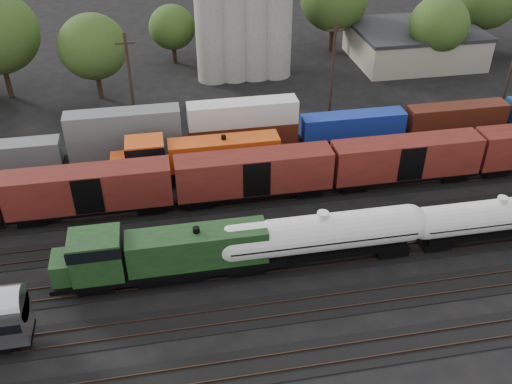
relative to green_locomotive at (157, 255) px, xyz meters
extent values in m
plane|color=black|center=(10.42, 5.00, -2.79)|extent=(600.00, 600.00, 0.00)
cube|color=black|center=(10.42, -10.00, -2.75)|extent=(180.00, 3.20, 0.08)
cube|color=#382319|center=(10.42, -10.72, -2.67)|extent=(180.00, 0.08, 0.16)
cube|color=#382319|center=(10.42, -9.28, -2.67)|extent=(180.00, 0.08, 0.16)
cube|color=black|center=(10.42, -5.00, -2.75)|extent=(180.00, 3.20, 0.08)
cube|color=#382319|center=(10.42, -5.72, -2.67)|extent=(180.00, 0.08, 0.16)
cube|color=#382319|center=(10.42, -4.28, -2.67)|extent=(180.00, 0.08, 0.16)
cube|color=black|center=(10.42, 0.00, -2.75)|extent=(180.00, 3.20, 0.08)
cube|color=#382319|center=(10.42, -0.72, -2.67)|extent=(180.00, 0.08, 0.16)
cube|color=#382319|center=(10.42, 0.72, -2.67)|extent=(180.00, 0.08, 0.16)
cube|color=black|center=(10.42, 5.00, -2.75)|extent=(180.00, 3.20, 0.08)
cube|color=#382319|center=(10.42, 4.28, -2.67)|extent=(180.00, 0.08, 0.16)
cube|color=#382319|center=(10.42, 5.72, -2.67)|extent=(180.00, 0.08, 0.16)
cube|color=black|center=(10.42, 10.00, -2.75)|extent=(180.00, 3.20, 0.08)
cube|color=#382319|center=(10.42, 9.28, -2.67)|extent=(180.00, 0.08, 0.16)
cube|color=#382319|center=(10.42, 10.72, -2.67)|extent=(180.00, 0.08, 0.16)
cube|color=black|center=(10.42, 15.00, -2.75)|extent=(180.00, 3.20, 0.08)
cube|color=#382319|center=(10.42, 14.28, -2.67)|extent=(180.00, 0.08, 0.16)
cube|color=#382319|center=(10.42, 15.72, -2.67)|extent=(180.00, 0.08, 0.16)
cube|color=black|center=(10.42, 20.00, -2.75)|extent=(180.00, 3.20, 0.08)
cube|color=#382319|center=(10.42, 19.28, -2.67)|extent=(180.00, 0.08, 0.16)
cube|color=#382319|center=(10.42, 20.72, -2.67)|extent=(180.00, 0.08, 0.16)
cube|color=black|center=(1.02, 0.00, -1.39)|extent=(18.59, 3.17, 0.44)
cube|color=black|center=(1.02, 0.00, -1.88)|extent=(5.47, 2.41, 0.87)
cube|color=#193817|center=(3.25, 0.00, 0.31)|extent=(11.15, 2.62, 2.95)
cube|color=#193817|center=(-4.55, 0.00, 0.64)|extent=(3.94, 3.17, 3.61)
cube|color=black|center=(-4.55, 0.00, 1.78)|extent=(4.05, 3.28, 0.98)
cube|color=#193817|center=(-7.16, 0.00, -0.18)|extent=(1.75, 2.62, 1.97)
cylinder|color=black|center=(3.25, 0.00, 1.95)|extent=(0.55, 0.55, 0.55)
cube|color=black|center=(-4.93, 0.00, -2.10)|extent=(2.84, 2.19, 0.77)
cube|color=black|center=(6.97, 0.00, -2.10)|extent=(2.84, 2.19, 0.77)
cylinder|color=silver|center=(13.51, 0.00, 0.28)|extent=(15.25, 3.14, 3.14)
sphere|color=silver|center=(5.88, 0.00, 0.28)|extent=(3.14, 3.14, 3.14)
sphere|color=silver|center=(21.13, 0.00, 0.28)|extent=(3.14, 3.14, 3.14)
cylinder|color=silver|center=(13.51, 0.00, 2.07)|extent=(0.97, 0.97, 0.54)
cube|color=black|center=(13.51, 0.00, 0.28)|extent=(15.60, 3.29, 0.09)
cube|color=black|center=(13.51, 0.00, -1.45)|extent=(14.73, 2.38, 0.54)
cube|color=black|center=(7.27, 0.00, -2.10)|extent=(2.82, 2.17, 0.76)
cube|color=black|center=(19.74, 0.00, -2.10)|extent=(2.82, 2.17, 0.76)
cylinder|color=silver|center=(29.46, 0.00, -0.02)|extent=(13.66, 2.81, 2.81)
sphere|color=silver|center=(22.63, 0.00, -0.02)|extent=(2.81, 2.81, 2.81)
cylinder|color=silver|center=(29.46, 0.00, 1.58)|extent=(0.87, 0.87, 0.49)
cube|color=black|center=(29.46, 0.00, -0.02)|extent=(13.97, 2.95, 0.08)
cube|color=black|center=(29.46, 0.00, -1.57)|extent=(13.20, 2.13, 0.49)
cube|color=black|center=(23.87, 0.00, -2.15)|extent=(2.52, 1.94, 0.68)
cube|color=black|center=(5.19, 15.00, -1.44)|extent=(18.85, 3.04, 0.42)
cube|color=black|center=(5.19, 15.00, -1.91)|extent=(5.24, 2.30, 0.84)
cube|color=#CA4711|center=(7.46, 15.00, 0.19)|extent=(11.31, 2.51, 2.83)
cube|color=#CA4711|center=(-0.46, 15.00, 0.50)|extent=(3.77, 3.04, 3.46)
cube|color=black|center=(-0.46, 15.00, 1.60)|extent=(3.87, 3.14, 0.94)
cube|color=#CA4711|center=(-3.10, 15.00, -0.29)|extent=(1.68, 2.51, 1.88)
cylinder|color=black|center=(7.46, 15.00, 1.76)|extent=(0.52, 0.52, 0.52)
cube|color=black|center=(-0.84, 15.00, -2.12)|extent=(2.72, 2.09, 0.73)
cube|color=black|center=(11.23, 15.00, -2.12)|extent=(2.72, 2.09, 0.73)
cube|color=black|center=(-5.73, 10.00, -1.59)|extent=(15.00, 2.60, 0.40)
cube|color=#581A15|center=(-5.73, 10.00, 0.51)|extent=(15.00, 2.90, 3.80)
cube|color=black|center=(9.67, 10.00, -1.59)|extent=(15.00, 2.60, 0.40)
cube|color=#581A15|center=(9.67, 10.00, 0.51)|extent=(15.00, 2.90, 3.80)
cube|color=black|center=(25.07, 10.00, -1.59)|extent=(15.00, 2.60, 0.40)
cube|color=#581A15|center=(25.07, 10.00, 0.51)|extent=(15.00, 2.90, 3.80)
cube|color=black|center=(10.42, 20.00, -2.29)|extent=(160.00, 2.60, 0.60)
cube|color=slate|center=(-15.36, 20.00, -0.69)|extent=(12.00, 2.40, 2.60)
cube|color=#5C5E61|center=(-2.56, 20.00, -0.69)|extent=(12.00, 2.40, 2.60)
cube|color=slate|center=(-2.56, 20.00, 1.91)|extent=(12.00, 2.40, 2.60)
cube|color=#4F1D12|center=(10.24, 20.00, -0.69)|extent=(12.00, 2.40, 2.60)
cube|color=silver|center=(10.24, 20.00, 1.91)|extent=(12.00, 2.40, 2.60)
cube|color=navy|center=(23.04, 20.00, -0.69)|extent=(12.00, 2.40, 2.60)
cube|color=#501E12|center=(35.84, 20.00, -0.69)|extent=(12.00, 2.40, 2.60)
cylinder|color=gray|center=(9.42, 41.00, 6.21)|extent=(4.40, 4.40, 18.00)
cylinder|color=gray|center=(12.42, 41.00, 6.21)|extent=(4.40, 4.40, 18.00)
cylinder|color=gray|center=(15.42, 41.00, 6.21)|extent=(4.40, 4.40, 18.00)
cylinder|color=gray|center=(18.42, 41.00, 6.21)|extent=(4.40, 4.40, 18.00)
cube|color=#9E937F|center=(40.42, 43.00, -0.49)|extent=(18.00, 14.00, 4.60)
cube|color=#232326|center=(40.42, 43.00, 2.06)|extent=(18.36, 14.28, 0.50)
cylinder|color=black|center=(-18.04, 40.02, -0.78)|extent=(0.70, 0.70, 4.02)
cylinder|color=black|center=(-6.18, 37.56, -1.18)|extent=(0.70, 0.70, 3.23)
ellipsoid|color=#38551F|center=(-6.18, 37.56, 4.24)|extent=(8.76, 8.76, 8.30)
cylinder|color=black|center=(4.41, 48.51, -1.53)|extent=(0.70, 0.70, 2.52)
ellipsoid|color=#38551F|center=(4.41, 48.51, 2.70)|extent=(6.83, 6.83, 6.47)
cylinder|color=black|center=(14.69, 47.82, -1.07)|extent=(0.70, 0.70, 3.44)
ellipsoid|color=#38551F|center=(14.69, 47.82, 4.70)|extent=(9.33, 9.33, 8.84)
cylinder|color=black|center=(29.16, 49.00, -0.89)|extent=(0.70, 0.70, 3.79)
cylinder|color=black|center=(41.63, 38.70, -1.24)|extent=(0.70, 0.70, 3.10)
ellipsoid|color=#38551F|center=(41.63, 38.70, 3.97)|extent=(8.43, 8.43, 7.98)
cylinder|color=black|center=(52.34, 45.69, -0.87)|extent=(0.70, 0.70, 3.84)
cylinder|color=black|center=(-1.58, 27.00, 3.21)|extent=(0.36, 0.36, 12.00)
cube|color=black|center=(-1.58, 27.00, 8.01)|extent=(2.20, 0.18, 0.18)
cylinder|color=black|center=(22.42, 27.00, 3.21)|extent=(0.36, 0.36, 12.00)
cube|color=black|center=(22.42, 27.00, 8.01)|extent=(2.20, 0.18, 0.18)
camera|label=1|loc=(1.42, -35.53, 29.27)|focal=40.00mm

